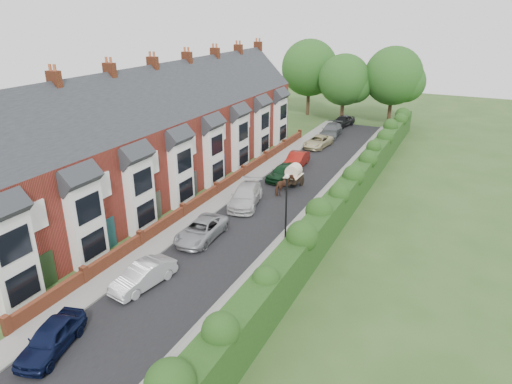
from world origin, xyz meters
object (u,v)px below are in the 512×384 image
car_green (283,172)px  car_red (297,160)px  horse_cart (294,174)px  car_navy (51,338)px  car_grey (331,130)px  horse (284,186)px  lamppost (286,201)px  car_black (343,121)px  car_silver_b (201,230)px  car_white (246,196)px  car_beige (318,142)px  car_silver_a (143,276)px

car_green → car_red: (-0.18, 3.92, 0.00)m
horse_cart → car_navy: bearing=-95.7°
car_grey → horse: size_ratio=2.65×
car_red → horse: 7.51m
car_navy → car_green: bearing=73.3°
lamppost → car_black: 34.88m
car_silver_b → horse_cart: (2.07, 11.97, 0.54)m
horse_cart → horse: bearing=-90.0°
horse → horse_cart: size_ratio=0.67×
lamppost → car_green: (-5.06, 11.84, -2.57)m
car_navy → car_white: 18.94m
car_green → car_grey: size_ratio=0.83×
car_silver_b → horse: bearing=75.6°
lamppost → car_green: size_ratio=1.20×
car_silver_b → car_beige: car_silver_b is taller
car_silver_b → horse_cart: bearing=77.7°
horse → car_green: bearing=-53.4°
car_grey → car_black: car_grey is taller
car_navy → car_beige: (0.39, 37.20, -0.03)m
car_green → car_red: bearing=100.3°
car_red → car_black: size_ratio=1.03×
car_green → car_red: size_ratio=0.96×
lamppost → car_red: (-5.24, 15.75, -2.56)m
car_red → car_silver_b: bearing=-94.4°
car_silver_a → horse_cart: (1.97, 18.29, 0.52)m
car_navy → car_grey: size_ratio=0.77×
car_navy → car_red: car_red is taller
horse → car_grey: bearing=-71.5°
car_white → horse: horse is taller
car_red → car_grey: 12.97m
car_navy → car_beige: bearing=74.7°
lamppost → horse: lamppost is taller
car_beige → car_black: 10.92m
car_beige → lamppost: bearing=-70.8°
car_beige → car_silver_b: bearing=-84.2°
horse_cart → car_green: bearing=139.7°
lamppost → car_grey: bearing=101.1°
car_silver_a → car_silver_b: car_silver_a is taller
car_navy → horse_cart: bearing=69.7°
car_white → car_black: size_ratio=1.21×
car_black → car_silver_a: bearing=-76.7°
car_green → car_beige: size_ratio=0.92×
car_red → horse: size_ratio=2.27×
car_navy → horse: bearing=69.2°
horse → car_beige: bearing=-69.7°
horse → horse_cart: horse_cart is taller
car_silver_a → car_red: bearing=98.8°
car_beige → horse_cart: 13.01m
car_silver_a → car_grey: 36.45m
car_silver_b → car_red: car_red is taller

